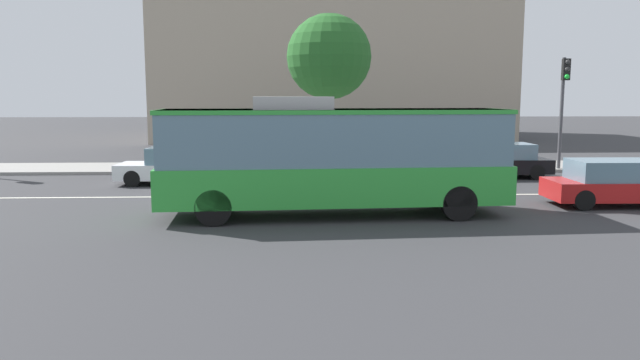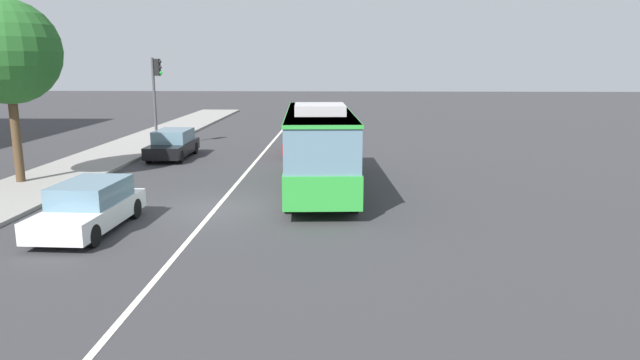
{
  "view_description": "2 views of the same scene",
  "coord_description": "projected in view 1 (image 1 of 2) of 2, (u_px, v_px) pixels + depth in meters",
  "views": [
    {
      "loc": [
        2.05,
        -20.87,
        3.49
      ],
      "look_at": [
        2.76,
        -4.11,
        1.14
      ],
      "focal_mm": 33.98,
      "sensor_mm": 36.0,
      "label": 1
    },
    {
      "loc": [
        -19.08,
        -4.28,
        4.98
      ],
      "look_at": [
        1.76,
        -3.54,
        0.7
      ],
      "focal_mm": 32.46,
      "sensor_mm": 36.0,
      "label": 2
    }
  ],
  "objects": [
    {
      "name": "sedan_red",
      "position": [
        617.0,
        183.0,
        19.24
      ],
      "size": [
        4.53,
        1.89,
        1.46
      ],
      "rotation": [
        0.0,
        0.0,
        -0.02
      ],
      "color": "#B21919",
      "rests_on": "ground_plane"
    },
    {
      "name": "sedan_black",
      "position": [
        497.0,
        161.0,
        25.86
      ],
      "size": [
        4.51,
        1.85,
        1.46
      ],
      "rotation": [
        0.0,
        0.0,
        3.15
      ],
      "color": "black",
      "rests_on": "ground_plane"
    },
    {
      "name": "office_block_background",
      "position": [
        329.0,
        56.0,
        51.17
      ],
      "size": [
        27.2,
        17.29,
        13.6
      ],
      "rotation": [
        0.0,
        0.0,
        0.01
      ],
      "color": "tan",
      "rests_on": "ground_plane"
    },
    {
      "name": "traffic_light_mid_block",
      "position": [
        564.0,
        94.0,
        27.45
      ],
      "size": [
        0.34,
        0.62,
        5.2
      ],
      "rotation": [
        0.0,
        0.0,
        -1.64
      ],
      "color": "#47474C",
      "rests_on": "ground_plane"
    },
    {
      "name": "transit_bus",
      "position": [
        333.0,
        154.0,
        17.51
      ],
      "size": [
        10.13,
        3.09,
        3.46
      ],
      "rotation": [
        0.0,
        0.0,
        0.06
      ],
      "color": "green",
      "rests_on": "ground_plane"
    },
    {
      "name": "street_tree_kerbside_left",
      "position": [
        329.0,
        57.0,
        29.23
      ],
      "size": [
        4.11,
        4.11,
        7.41
      ],
      "color": "#4C3823",
      "rests_on": "ground_plane"
    },
    {
      "name": "lane_centre_line",
      "position": [
        236.0,
        196.0,
        21.04
      ],
      "size": [
        76.0,
        0.16,
        0.01
      ],
      "primitive_type": "cube",
      "color": "silver",
      "rests_on": "ground_plane"
    },
    {
      "name": "sidewalk_kerb",
      "position": [
        252.0,
        168.0,
        28.93
      ],
      "size": [
        80.0,
        3.79,
        0.14
      ],
      "primitive_type": "cube",
      "color": "gray",
      "rests_on": "ground_plane"
    },
    {
      "name": "sedan_white",
      "position": [
        178.0,
        166.0,
        24.01
      ],
      "size": [
        4.56,
        1.96,
        1.46
      ],
      "rotation": [
        0.0,
        0.0,
        3.11
      ],
      "color": "white",
      "rests_on": "ground_plane"
    },
    {
      "name": "ground_plane",
      "position": [
        236.0,
        197.0,
        21.04
      ],
      "size": [
        160.0,
        160.0,
        0.0
      ],
      "primitive_type": "plane",
      "color": "#333335"
    }
  ]
}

